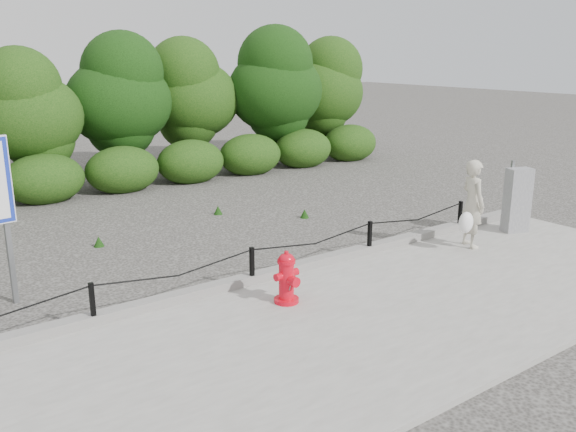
% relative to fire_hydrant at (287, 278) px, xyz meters
% --- Properties ---
extents(ground, '(90.00, 90.00, 0.00)m').
position_rel_fire_hydrant_xyz_m(ground, '(-0.01, 0.90, -0.45)').
color(ground, '#2D2B28').
rests_on(ground, ground).
extents(sidewalk, '(14.00, 4.00, 0.08)m').
position_rel_fire_hydrant_xyz_m(sidewalk, '(-0.01, -1.10, -0.41)').
color(sidewalk, gray).
rests_on(sidewalk, ground).
extents(curb, '(14.00, 0.22, 0.14)m').
position_rel_fire_hydrant_xyz_m(curb, '(-0.01, 0.95, -0.30)').
color(curb, slate).
rests_on(curb, sidewalk).
extents(chain_barrier, '(10.06, 0.06, 0.60)m').
position_rel_fire_hydrant_xyz_m(chain_barrier, '(-0.01, 0.90, 0.01)').
color(chain_barrier, black).
rests_on(chain_barrier, sidewalk).
extents(treeline, '(20.42, 3.73, 4.68)m').
position_rel_fire_hydrant_xyz_m(treeline, '(-0.04, 9.86, 2.04)').
color(treeline, black).
rests_on(treeline, ground).
extents(fire_hydrant, '(0.41, 0.42, 0.78)m').
position_rel_fire_hydrant_xyz_m(fire_hydrant, '(0.00, 0.00, 0.00)').
color(fire_hydrant, red).
rests_on(fire_hydrant, sidewalk).
extents(pedestrian, '(0.78, 0.69, 1.63)m').
position_rel_fire_hydrant_xyz_m(pedestrian, '(4.26, 0.09, 0.43)').
color(pedestrian, '#B3AD9A').
rests_on(pedestrian, sidewalk).
extents(utility_cabinet, '(0.55, 0.43, 1.42)m').
position_rel_fire_hydrant_xyz_m(utility_cabinet, '(5.80, 0.18, 0.27)').
color(utility_cabinet, '#97979A').
rests_on(utility_cabinet, sidewalk).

